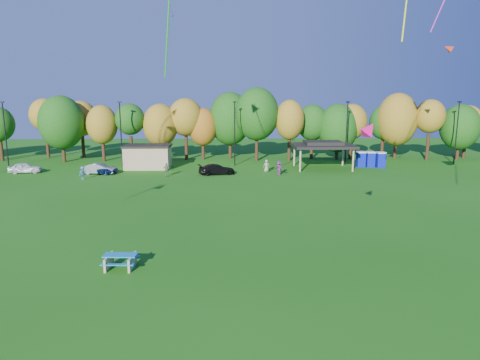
{
  "coord_description": "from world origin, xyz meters",
  "views": [
    {
      "loc": [
        0.84,
        -20.67,
        9.8
      ],
      "look_at": [
        1.68,
        6.0,
        4.55
      ],
      "focal_mm": 32.0,
      "sensor_mm": 36.0,
      "label": 1
    }
  ],
  "objects_px": {
    "car_d": "(217,169)",
    "picnic_table": "(120,260)",
    "porta_potties": "(370,159)",
    "car_c": "(100,169)",
    "car_b": "(99,169)",
    "car_a": "(25,168)"
  },
  "relations": [
    {
      "from": "porta_potties",
      "to": "picnic_table",
      "type": "distance_m",
      "value": 43.87
    },
    {
      "from": "picnic_table",
      "to": "car_c",
      "type": "xyz_separation_m",
      "value": [
        -10.04,
        31.03,
        0.15
      ]
    },
    {
      "from": "car_c",
      "to": "car_d",
      "type": "height_order",
      "value": "car_d"
    },
    {
      "from": "porta_potties",
      "to": "car_b",
      "type": "relative_size",
      "value": 0.91
    },
    {
      "from": "car_a",
      "to": "porta_potties",
      "type": "bearing_deg",
      "value": -96.81
    },
    {
      "from": "picnic_table",
      "to": "car_a",
      "type": "height_order",
      "value": "car_a"
    },
    {
      "from": "car_a",
      "to": "car_b",
      "type": "bearing_deg",
      "value": -107.15
    },
    {
      "from": "porta_potties",
      "to": "car_b",
      "type": "bearing_deg",
      "value": -173.26
    },
    {
      "from": "car_b",
      "to": "car_d",
      "type": "bearing_deg",
      "value": -85.29
    },
    {
      "from": "car_a",
      "to": "car_b",
      "type": "height_order",
      "value": "car_a"
    },
    {
      "from": "car_a",
      "to": "car_c",
      "type": "height_order",
      "value": "car_a"
    },
    {
      "from": "porta_potties",
      "to": "picnic_table",
      "type": "relative_size",
      "value": 1.9
    },
    {
      "from": "porta_potties",
      "to": "car_d",
      "type": "distance_m",
      "value": 22.04
    },
    {
      "from": "car_d",
      "to": "picnic_table",
      "type": "bearing_deg",
      "value": 158.46
    },
    {
      "from": "picnic_table",
      "to": "car_d",
      "type": "height_order",
      "value": "car_d"
    },
    {
      "from": "car_c",
      "to": "car_b",
      "type": "bearing_deg",
      "value": 173.86
    },
    {
      "from": "car_a",
      "to": "car_c",
      "type": "distance_m",
      "value": 9.93
    },
    {
      "from": "picnic_table",
      "to": "car_b",
      "type": "bearing_deg",
      "value": 111.2
    },
    {
      "from": "car_a",
      "to": "car_c",
      "type": "relative_size",
      "value": 0.88
    },
    {
      "from": "porta_potties",
      "to": "car_a",
      "type": "relative_size",
      "value": 0.94
    },
    {
      "from": "car_a",
      "to": "car_d",
      "type": "bearing_deg",
      "value": -105.13
    },
    {
      "from": "porta_potties",
      "to": "car_b",
      "type": "xyz_separation_m",
      "value": [
        -36.46,
        -4.31,
        -0.42
      ]
    }
  ]
}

